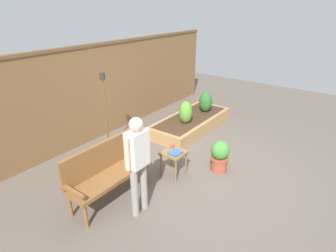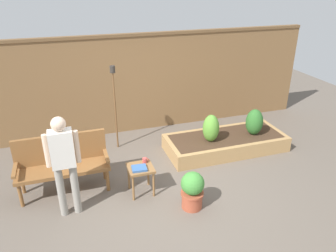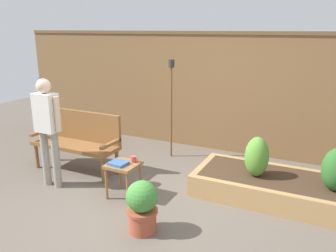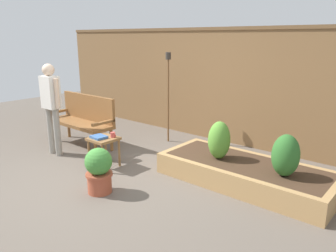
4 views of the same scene
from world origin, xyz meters
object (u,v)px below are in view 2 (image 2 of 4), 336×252
(garden_bench, at_px, (62,160))
(book_on_table, at_px, (139,168))
(cup_on_table, at_px, (145,160))
(person_by_bench, at_px, (63,159))
(potted_boxwood, at_px, (192,190))
(tiki_torch, at_px, (114,93))
(shrub_far_corner, at_px, (254,122))
(side_table, at_px, (141,171))
(shrub_near_bench, at_px, (211,128))

(garden_bench, height_order, book_on_table, garden_bench)
(cup_on_table, distance_m, person_by_bench, 1.32)
(garden_bench, bearing_deg, person_by_bench, -85.82)
(cup_on_table, xyz_separation_m, potted_boxwood, (0.54, -0.72, -0.20))
(garden_bench, height_order, tiki_torch, tiki_torch)
(shrub_far_corner, height_order, tiki_torch, tiki_torch)
(potted_boxwood, relative_size, shrub_far_corner, 1.13)
(potted_boxwood, bearing_deg, side_table, 136.59)
(side_table, height_order, shrub_far_corner, shrub_far_corner)
(shrub_far_corner, bearing_deg, person_by_bench, -165.34)
(garden_bench, xyz_separation_m, side_table, (1.17, -0.50, -0.15))
(cup_on_table, xyz_separation_m, shrub_near_bench, (1.48, 0.68, 0.05))
(side_table, relative_size, book_on_table, 2.08)
(potted_boxwood, bearing_deg, book_on_table, 140.91)
(book_on_table, distance_m, tiki_torch, 1.84)
(shrub_far_corner, bearing_deg, side_table, -162.75)
(side_table, xyz_separation_m, cup_on_table, (0.10, 0.11, 0.12))
(cup_on_table, bearing_deg, potted_boxwood, -52.92)
(cup_on_table, bearing_deg, person_by_bench, -167.17)
(side_table, bearing_deg, shrub_near_bench, 26.42)
(cup_on_table, distance_m, potted_boxwood, 0.92)
(potted_boxwood, height_order, tiki_torch, tiki_torch)
(cup_on_table, height_order, shrub_near_bench, shrub_near_bench)
(side_table, bearing_deg, shrub_far_corner, 17.25)
(potted_boxwood, xyz_separation_m, shrub_far_corner, (1.89, 1.40, 0.25))
(potted_boxwood, relative_size, person_by_bench, 0.39)
(book_on_table, bearing_deg, person_by_bench, -169.31)
(book_on_table, bearing_deg, cup_on_table, 55.96)
(tiki_torch, xyz_separation_m, person_by_bench, (-1.03, -1.83, -0.24))
(side_table, distance_m, shrub_near_bench, 1.78)
(garden_bench, distance_m, cup_on_table, 1.33)
(person_by_bench, bearing_deg, tiki_torch, 60.52)
(tiki_torch, bearing_deg, shrub_far_corner, -18.35)
(cup_on_table, bearing_deg, shrub_far_corner, 15.57)
(tiki_torch, bearing_deg, person_by_bench, -119.48)
(potted_boxwood, relative_size, shrub_near_bench, 1.12)
(potted_boxwood, bearing_deg, tiki_torch, 107.83)
(shrub_far_corner, bearing_deg, potted_boxwood, -143.60)
(shrub_near_bench, distance_m, tiki_torch, 1.98)
(cup_on_table, bearing_deg, book_on_table, -128.92)
(shrub_far_corner, bearing_deg, tiki_torch, 161.65)
(cup_on_table, height_order, book_on_table, cup_on_table)
(garden_bench, height_order, shrub_near_bench, garden_bench)
(garden_bench, xyz_separation_m, cup_on_table, (1.27, -0.39, -0.02))
(garden_bench, relative_size, cup_on_table, 13.33)
(potted_boxwood, height_order, shrub_near_bench, shrub_near_bench)
(garden_bench, xyz_separation_m, person_by_bench, (0.05, -0.67, 0.39))
(garden_bench, bearing_deg, potted_boxwood, -31.40)
(shrub_near_bench, bearing_deg, book_on_table, -152.41)
(shrub_near_bench, bearing_deg, side_table, -153.58)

